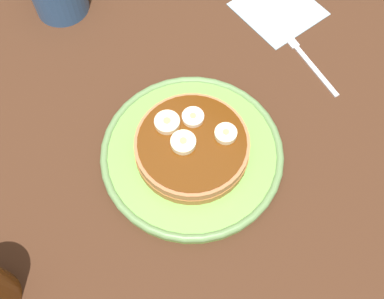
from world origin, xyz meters
The scene contains 9 objects.
ground_plane centered at (0.00, 0.00, -1.50)cm, with size 140.00×140.00×3.00cm, color #422616.
plate centered at (0.00, 0.00, 0.92)cm, with size 22.47×22.47×1.70cm.
pancake_stack centered at (-0.12, 0.09, 2.77)cm, with size 14.32×14.39×2.73cm.
banana_slice_0 centered at (0.57, 0.90, 4.47)cm, with size 2.98×2.98×1.03cm.
banana_slice_1 centered at (3.75, 0.18, 4.45)cm, with size 3.05×3.05×1.00cm.
banana_slice_2 centered at (-2.58, -3.08, 4.45)cm, with size 2.65×2.65×0.99cm.
banana_slice_3 centered at (1.83, -2.50, 4.38)cm, with size 2.66×2.66×0.87cm.
napkin centered at (5.07, -27.14, 0.15)cm, with size 11.00×11.00×0.30cm, color #99B2BF.
fork centered at (-2.91, -21.85, 0.25)cm, with size 12.38×5.91×0.50cm.
Camera 1 is at (-15.02, 18.97, 50.13)cm, focal length 41.77 mm.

